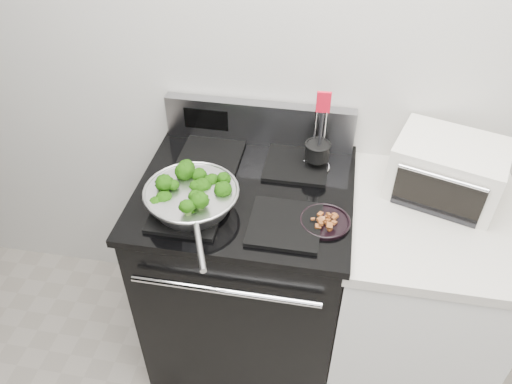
% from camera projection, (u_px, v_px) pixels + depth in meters
% --- Properties ---
extents(back_wall, '(4.00, 0.02, 2.70)m').
position_uv_depth(back_wall, '(344.00, 52.00, 1.78)').
color(back_wall, silver).
rests_on(back_wall, ground).
extents(gas_range, '(0.79, 0.69, 1.13)m').
position_uv_depth(gas_range, '(247.00, 270.00, 2.13)').
color(gas_range, black).
rests_on(gas_range, floor).
extents(counter, '(0.62, 0.68, 0.92)m').
position_uv_depth(counter, '(410.00, 298.00, 2.05)').
color(counter, white).
rests_on(counter, floor).
extents(skillet, '(0.33, 0.50, 0.07)m').
position_uv_depth(skillet, '(192.00, 197.00, 1.71)').
color(skillet, silver).
rests_on(skillet, gas_range).
extents(broccoli_pile, '(0.26, 0.26, 0.09)m').
position_uv_depth(broccoli_pile, '(191.00, 193.00, 1.70)').
color(broccoli_pile, black).
rests_on(broccoli_pile, skillet).
extents(bacon_plate, '(0.17, 0.17, 0.04)m').
position_uv_depth(bacon_plate, '(325.00, 219.00, 1.68)').
color(bacon_plate, black).
rests_on(bacon_plate, gas_range).
extents(utensil_holder, '(0.11, 0.11, 0.34)m').
position_uv_depth(utensil_holder, '(317.00, 155.00, 1.88)').
color(utensil_holder, silver).
rests_on(utensil_holder, gas_range).
extents(toaster_oven, '(0.44, 0.38, 0.21)m').
position_uv_depth(toaster_oven, '(447.00, 170.00, 1.79)').
color(toaster_oven, white).
rests_on(toaster_oven, counter).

